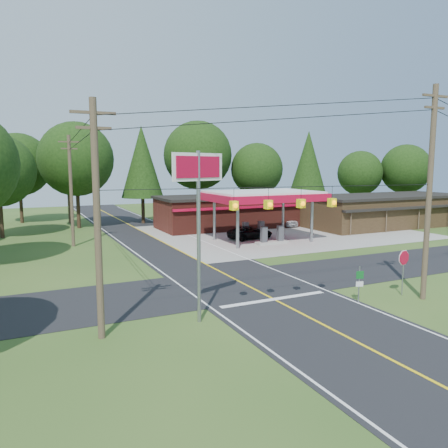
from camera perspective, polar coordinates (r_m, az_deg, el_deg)
name	(u,v)px	position (r m, az deg, el deg)	size (l,w,h in m)	color
ground	(243,284)	(27.44, 2.54, -7.81)	(120.00, 120.00, 0.00)	#2C4E1B
main_highway	(243,284)	(27.44, 2.54, -7.79)	(8.00, 120.00, 0.02)	black
cross_road	(243,284)	(27.43, 2.54, -7.78)	(70.00, 7.00, 0.02)	black
lane_center_yellow	(243,283)	(27.43, 2.54, -7.76)	(0.15, 110.00, 0.00)	yellow
gas_canopy	(263,197)	(42.30, 5.08, 3.49)	(10.60, 7.40, 4.88)	gray
convenience_store	(227,211)	(51.75, 0.39, 1.65)	(16.40, 7.55, 3.80)	#5D221A
strip_building	(385,210)	(56.66, 20.27, 1.70)	(20.40, 8.75, 3.80)	#332315
utility_pole_near_right	(429,191)	(25.82, 25.24, 3.92)	(1.80, 0.30, 11.50)	#473828
utility_pole_near_left	(97,217)	(18.69, -16.24, 0.88)	(1.80, 0.30, 10.00)	#473828
utility_pole_far_left	(71,189)	(41.63, -19.35, 4.31)	(1.80, 0.30, 10.00)	#473828
utility_pole_north	(68,186)	(58.70, -19.69, 4.69)	(0.30, 0.30, 9.50)	#473828
overhead_beacons	(285,189)	(20.80, 7.98, 4.56)	(17.04, 2.04, 1.03)	black
treeline_backdrop	(148,164)	(49.17, -9.90, 7.73)	(70.27, 51.59, 13.30)	#332316
suv_car	(250,233)	(43.75, 3.47, -1.13)	(4.68, 4.68, 1.30)	black
sedan_car	(286,220)	(53.63, 8.07, 0.48)	(4.10, 4.10, 1.40)	silver
big_stop_sign	(198,193)	(19.82, -3.36, 4.00)	(2.81, 1.09, 7.97)	gray
octagonal_stop_sign	(404,261)	(26.58, 22.43, -4.52)	(0.90, 0.17, 2.63)	gray
route_sign_post	(359,281)	(24.52, 17.27, -7.17)	(0.40, 0.14, 2.00)	gray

